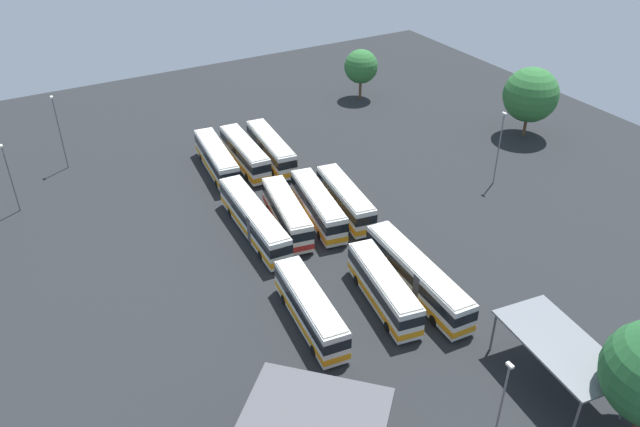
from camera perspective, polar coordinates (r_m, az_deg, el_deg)
The scene contains 18 objects.
ground_plane at distance 70.81m, azimuth -1.59°, elevation -0.88°, with size 111.04×111.04×0.00m, color black.
bus_row0_slot0 at distance 60.53m, azimuth 8.71°, elevation -5.57°, with size 15.07×3.37×3.58m.
bus_row0_slot1 at distance 58.74m, azimuth 5.73°, elevation -6.67°, with size 11.63×4.35×3.58m.
bus_row0_slot3 at distance 56.26m, azimuth -0.89°, elevation -8.52°, with size 11.83×3.75×3.58m.
bus_row1_slot0 at distance 71.62m, azimuth 2.26°, elevation 1.30°, with size 11.75×4.09×3.58m.
bus_row1_slot1 at distance 70.40m, azimuth -0.19°, elevation 0.73°, with size 12.29×4.47×3.58m.
bus_row1_slot2 at distance 69.14m, azimuth -3.00°, elevation 0.05°, with size 11.77×4.48×3.58m.
bus_row1_slot3 at distance 68.25m, azimuth -5.93°, elevation -0.56°, with size 15.06×3.25×3.58m.
bus_row2_slot1 at distance 83.15m, azimuth -4.44°, elevation 5.84°, with size 12.58×3.68×3.58m.
bus_row2_slot2 at distance 82.24m, azimuth -6.77°, elevation 5.39°, with size 12.15×3.14×3.58m.
bus_row2_slot3 at distance 81.32m, azimuth -9.26°, elevation 4.86°, with size 12.63×3.79×3.58m.
maintenance_shelter at distance 53.17m, azimuth 20.76°, elevation -10.99°, with size 10.99×6.42×4.19m.
lamp_post_near_entrance at distance 79.13m, azimuth 15.77°, elevation 5.85°, with size 0.56×0.28×9.38m.
lamp_post_far_corner at distance 86.26m, azimuth -22.33°, elevation 6.94°, with size 0.56×0.28×9.73m.
lamp_post_by_building at distance 78.74m, azimuth -26.04°, elevation 3.08°, with size 0.56×0.28×8.32m.
lamp_post_mid_lot at distance 47.20m, azimuth 16.01°, elevation -15.89°, with size 0.56×0.28×7.90m.
tree_northwest at distance 102.39m, azimuth 3.70°, elevation 13.02°, with size 5.29×5.29×7.88m.
tree_south_edge at distance 93.35m, azimuth 18.38°, elevation 10.07°, with size 7.56×7.56×9.82m.
Camera 1 is at (-52.71, 27.52, 38.46)m, focal length 35.68 mm.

